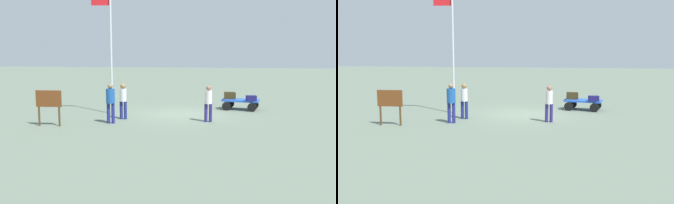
{
  "view_description": "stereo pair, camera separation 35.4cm",
  "coord_description": "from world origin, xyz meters",
  "views": [
    {
      "loc": [
        -2.22,
        17.95,
        2.98
      ],
      "look_at": [
        -0.26,
        6.0,
        1.39
      ],
      "focal_mm": 39.73,
      "sensor_mm": 36.0,
      "label": 1
    },
    {
      "loc": [
        -2.57,
        17.88,
        2.98
      ],
      "look_at": [
        -0.26,
        6.0,
        1.39
      ],
      "focal_mm": 39.73,
      "sensor_mm": 36.0,
      "label": 2
    }
  ],
  "objects": [
    {
      "name": "worker_lead",
      "position": [
        -1.36,
        1.89,
        0.91
      ],
      "size": [
        0.34,
        0.34,
        1.6
      ],
      "color": "navy",
      "rests_on": "ground"
    },
    {
      "name": "luggage_cart",
      "position": [
        -2.84,
        -1.96,
        0.41
      ],
      "size": [
        2.04,
        1.46,
        0.55
      ],
      "color": "blue",
      "rests_on": "ground"
    },
    {
      "name": "worker_trailing",
      "position": [
        2.73,
        2.91,
        1.01
      ],
      "size": [
        0.43,
        0.43,
        1.7
      ],
      "color": "navy",
      "rests_on": "ground"
    },
    {
      "name": "suitcase_tan",
      "position": [
        -2.32,
        -2.14,
        0.71
      ],
      "size": [
        0.54,
        0.39,
        0.33
      ],
      "color": "black",
      "rests_on": "luggage_cart"
    },
    {
      "name": "worker_supervisor",
      "position": [
        2.49,
        1.82,
        0.93
      ],
      "size": [
        0.34,
        0.32,
        1.63
      ],
      "color": "navy",
      "rests_on": "ground"
    },
    {
      "name": "suitcase_grey",
      "position": [
        -3.37,
        -1.46,
        0.69
      ],
      "size": [
        0.55,
        0.42,
        0.27
      ],
      "color": "#171554",
      "rests_on": "luggage_cart"
    },
    {
      "name": "signboard",
      "position": [
        5.04,
        3.88,
        1.0
      ],
      "size": [
        1.08,
        0.13,
        1.48
      ],
      "color": "#4C3319",
      "rests_on": "ground"
    },
    {
      "name": "ground_plane",
      "position": [
        0.0,
        0.0,
        0.0
      ],
      "size": [
        120.0,
        120.0,
        0.0
      ],
      "primitive_type": "plane",
      "color": "slate"
    },
    {
      "name": "flagpole",
      "position": [
        3.55,
        0.42,
        3.39
      ],
      "size": [
        0.99,
        0.14,
        5.84
      ],
      "color": "silver",
      "rests_on": "ground"
    },
    {
      "name": "suitcase_navy",
      "position": [
        -2.28,
        -2.01,
        0.74
      ],
      "size": [
        0.6,
        0.33,
        0.38
      ],
      "color": "#382D15",
      "rests_on": "luggage_cart"
    }
  ]
}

